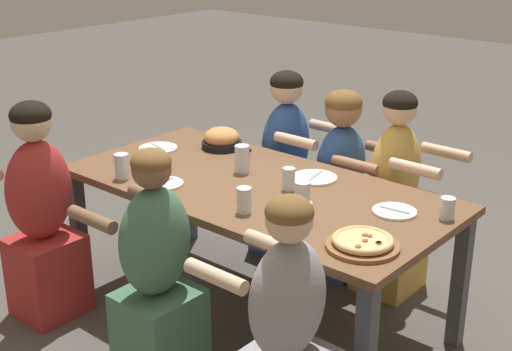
{
  "coord_description": "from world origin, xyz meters",
  "views": [
    {
      "loc": [
        2.19,
        -2.56,
        2.05
      ],
      "look_at": [
        0.0,
        0.0,
        0.8
      ],
      "focal_mm": 50.0,
      "sensor_mm": 36.0,
      "label": 1
    }
  ],
  "objects_px": {
    "drinking_glass_a": "(447,210)",
    "drinking_glass_b": "(242,160)",
    "empty_plate_c": "(315,178)",
    "drinking_glass_f": "(122,167)",
    "drinking_glass_d": "(302,197)",
    "diner_far_midleft": "(286,171)",
    "empty_plate_d": "(164,184)",
    "drinking_glass_g": "(244,201)",
    "drinking_glass_c": "(289,179)",
    "diner_near_left": "(42,219)",
    "skillet_bowl": "(222,139)",
    "pizza_board_main": "(363,243)",
    "empty_plate_b": "(394,211)",
    "diner_far_center": "(340,189)",
    "diner_near_center": "(157,280)",
    "empty_plate_a": "(158,148)",
    "drinking_glass_e": "(148,160)",
    "diner_far_midright": "(394,203)",
    "cocktail_glass_blue": "(305,213)"
  },
  "relations": [
    {
      "from": "drinking_glass_d",
      "to": "diner_far_midleft",
      "type": "height_order",
      "value": "diner_far_midleft"
    },
    {
      "from": "diner_near_center",
      "to": "drinking_glass_a",
      "type": "bearing_deg",
      "value": -43.61
    },
    {
      "from": "drinking_glass_g",
      "to": "pizza_board_main",
      "type": "bearing_deg",
      "value": 3.68
    },
    {
      "from": "pizza_board_main",
      "to": "drinking_glass_b",
      "type": "distance_m",
      "value": 1.05
    },
    {
      "from": "pizza_board_main",
      "to": "diner_far_center",
      "type": "height_order",
      "value": "diner_far_center"
    },
    {
      "from": "drinking_glass_f",
      "to": "drinking_glass_a",
      "type": "bearing_deg",
      "value": 22.13
    },
    {
      "from": "empty_plate_b",
      "to": "drinking_glass_g",
      "type": "bearing_deg",
      "value": -139.91
    },
    {
      "from": "drinking_glass_b",
      "to": "diner_near_center",
      "type": "distance_m",
      "value": 0.89
    },
    {
      "from": "empty_plate_d",
      "to": "diner_near_left",
      "type": "height_order",
      "value": "diner_near_left"
    },
    {
      "from": "diner_far_center",
      "to": "diner_far_midleft",
      "type": "distance_m",
      "value": 0.41
    },
    {
      "from": "drinking_glass_f",
      "to": "diner_near_left",
      "type": "distance_m",
      "value": 0.5
    },
    {
      "from": "skillet_bowl",
      "to": "drinking_glass_f",
      "type": "height_order",
      "value": "drinking_glass_f"
    },
    {
      "from": "diner_far_midright",
      "to": "drinking_glass_c",
      "type": "bearing_deg",
      "value": -19.31
    },
    {
      "from": "diner_far_midright",
      "to": "diner_near_left",
      "type": "height_order",
      "value": "diner_near_left"
    },
    {
      "from": "skillet_bowl",
      "to": "diner_near_center",
      "type": "bearing_deg",
      "value": -61.34
    },
    {
      "from": "empty_plate_d",
      "to": "diner_near_left",
      "type": "xyz_separation_m",
      "value": [
        -0.5,
        -0.41,
        -0.2
      ]
    },
    {
      "from": "drinking_glass_e",
      "to": "diner_near_center",
      "type": "bearing_deg",
      "value": -39.53
    },
    {
      "from": "drinking_glass_a",
      "to": "diner_far_midright",
      "type": "distance_m",
      "value": 0.76
    },
    {
      "from": "drinking_glass_e",
      "to": "diner_far_midleft",
      "type": "relative_size",
      "value": 0.11
    },
    {
      "from": "skillet_bowl",
      "to": "drinking_glass_b",
      "type": "height_order",
      "value": "drinking_glass_b"
    },
    {
      "from": "drinking_glass_a",
      "to": "diner_far_center",
      "type": "relative_size",
      "value": 0.09
    },
    {
      "from": "empty_plate_c",
      "to": "drinking_glass_f",
      "type": "height_order",
      "value": "drinking_glass_f"
    },
    {
      "from": "drinking_glass_a",
      "to": "diner_near_center",
      "type": "height_order",
      "value": "diner_near_center"
    },
    {
      "from": "diner_far_midleft",
      "to": "empty_plate_a",
      "type": "bearing_deg",
      "value": -34.38
    },
    {
      "from": "drinking_glass_b",
      "to": "drinking_glass_f",
      "type": "xyz_separation_m",
      "value": [
        -0.41,
        -0.48,
        -0.01
      ]
    },
    {
      "from": "empty_plate_a",
      "to": "drinking_glass_a",
      "type": "distance_m",
      "value": 1.74
    },
    {
      "from": "diner_near_center",
      "to": "diner_near_left",
      "type": "bearing_deg",
      "value": 90.0
    },
    {
      "from": "diner_near_center",
      "to": "drinking_glass_f",
      "type": "bearing_deg",
      "value": 61.57
    },
    {
      "from": "drinking_glass_d",
      "to": "skillet_bowl",
      "type": "bearing_deg",
      "value": 155.02
    },
    {
      "from": "diner_far_midright",
      "to": "pizza_board_main",
      "type": "bearing_deg",
      "value": 22.55
    },
    {
      "from": "empty_plate_b",
      "to": "diner_near_center",
      "type": "height_order",
      "value": "diner_near_center"
    },
    {
      "from": "pizza_board_main",
      "to": "drinking_glass_g",
      "type": "distance_m",
      "value": 0.62
    },
    {
      "from": "empty_plate_d",
      "to": "drinking_glass_g",
      "type": "bearing_deg",
      "value": -0.06
    },
    {
      "from": "pizza_board_main",
      "to": "drinking_glass_c",
      "type": "xyz_separation_m",
      "value": [
        -0.63,
        0.32,
        0.03
      ]
    },
    {
      "from": "empty_plate_b",
      "to": "drinking_glass_e",
      "type": "relative_size",
      "value": 1.55
    },
    {
      "from": "drinking_glass_d",
      "to": "empty_plate_a",
      "type": "bearing_deg",
      "value": 172.13
    },
    {
      "from": "cocktail_glass_blue",
      "to": "diner_near_center",
      "type": "bearing_deg",
      "value": -130.64
    },
    {
      "from": "drinking_glass_c",
      "to": "drinking_glass_g",
      "type": "height_order",
      "value": "drinking_glass_g"
    },
    {
      "from": "empty_plate_b",
      "to": "diner_far_midleft",
      "type": "relative_size",
      "value": 0.18
    },
    {
      "from": "drinking_glass_c",
      "to": "diner_far_center",
      "type": "relative_size",
      "value": 0.1
    },
    {
      "from": "empty_plate_a",
      "to": "empty_plate_d",
      "type": "xyz_separation_m",
      "value": [
        0.45,
        -0.37,
        0.0
      ]
    },
    {
      "from": "skillet_bowl",
      "to": "diner_far_center",
      "type": "relative_size",
      "value": 0.3
    },
    {
      "from": "drinking_glass_a",
      "to": "diner_far_midleft",
      "type": "relative_size",
      "value": 0.09
    },
    {
      "from": "drinking_glass_f",
      "to": "drinking_glass_e",
      "type": "bearing_deg",
      "value": 85.87
    },
    {
      "from": "pizza_board_main",
      "to": "drinking_glass_a",
      "type": "xyz_separation_m",
      "value": [
        0.13,
        0.5,
        0.02
      ]
    },
    {
      "from": "empty_plate_a",
      "to": "empty_plate_c",
      "type": "relative_size",
      "value": 0.95
    },
    {
      "from": "skillet_bowl",
      "to": "drinking_glass_d",
      "type": "distance_m",
      "value": 1.0
    },
    {
      "from": "skillet_bowl",
      "to": "empty_plate_d",
      "type": "relative_size",
      "value": 1.75
    },
    {
      "from": "drinking_glass_e",
      "to": "drinking_glass_f",
      "type": "relative_size",
      "value": 0.99
    },
    {
      "from": "drinking_glass_a",
      "to": "drinking_glass_b",
      "type": "xyz_separation_m",
      "value": [
        -1.11,
        -0.14,
        0.02
      ]
    }
  ]
}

